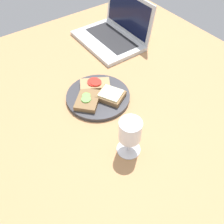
{
  "coord_description": "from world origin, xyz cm",
  "views": [
    {
      "loc": [
        51.84,
        -36.05,
        70.59
      ],
      "look_at": [
        6.43,
        -3.61,
        8.0
      ],
      "focal_mm": 40.0,
      "sensor_mm": 36.0,
      "label": 1
    }
  ],
  "objects_px": {
    "sandwich_with_cheese": "(111,95)",
    "laptop": "(114,33)",
    "wine_glass": "(130,132)",
    "plate": "(98,97)",
    "sandwich_with_tomato": "(95,84)",
    "sandwich_with_cucumber": "(88,100)"
  },
  "relations": [
    {
      "from": "wine_glass",
      "to": "laptop",
      "type": "distance_m",
      "value": 0.64
    },
    {
      "from": "plate",
      "to": "sandwich_with_cheese",
      "type": "height_order",
      "value": "sandwich_with_cheese"
    },
    {
      "from": "sandwich_with_tomato",
      "to": "laptop",
      "type": "xyz_separation_m",
      "value": [
        -0.24,
        0.26,
        0.01
      ]
    },
    {
      "from": "sandwich_with_tomato",
      "to": "plate",
      "type": "bearing_deg",
      "value": -20.68
    },
    {
      "from": "wine_glass",
      "to": "sandwich_with_cheese",
      "type": "bearing_deg",
      "value": 158.91
    },
    {
      "from": "sandwich_with_cheese",
      "to": "sandwich_with_tomato",
      "type": "relative_size",
      "value": 0.91
    },
    {
      "from": "sandwich_with_tomato",
      "to": "laptop",
      "type": "relative_size",
      "value": 0.39
    },
    {
      "from": "sandwich_with_cheese",
      "to": "wine_glass",
      "type": "height_order",
      "value": "wine_glass"
    },
    {
      "from": "sandwich_with_cucumber",
      "to": "laptop",
      "type": "bearing_deg",
      "value": 132.01
    },
    {
      "from": "sandwich_with_cheese",
      "to": "wine_glass",
      "type": "xyz_separation_m",
      "value": [
        0.21,
        -0.08,
        0.06
      ]
    },
    {
      "from": "sandwich_with_tomato",
      "to": "wine_glass",
      "type": "height_order",
      "value": "wine_glass"
    },
    {
      "from": "plate",
      "to": "sandwich_with_cucumber",
      "type": "xyz_separation_m",
      "value": [
        0.01,
        -0.05,
        0.02
      ]
    },
    {
      "from": "plate",
      "to": "wine_glass",
      "type": "bearing_deg",
      "value": -11.15
    },
    {
      "from": "plate",
      "to": "sandwich_with_cheese",
      "type": "distance_m",
      "value": 0.05
    },
    {
      "from": "sandwich_with_cheese",
      "to": "sandwich_with_tomato",
      "type": "height_order",
      "value": "same"
    },
    {
      "from": "sandwich_with_cucumber",
      "to": "sandwich_with_cheese",
      "type": "bearing_deg",
      "value": 69.29
    },
    {
      "from": "plate",
      "to": "sandwich_with_tomato",
      "type": "xyz_separation_m",
      "value": [
        -0.05,
        0.02,
        0.02
      ]
    },
    {
      "from": "plate",
      "to": "sandwich_with_cheese",
      "type": "relative_size",
      "value": 2.05
    },
    {
      "from": "sandwich_with_cucumber",
      "to": "sandwich_with_tomato",
      "type": "xyz_separation_m",
      "value": [
        -0.06,
        0.07,
        0.0
      ]
    },
    {
      "from": "sandwich_with_cheese",
      "to": "laptop",
      "type": "height_order",
      "value": "laptop"
    },
    {
      "from": "sandwich_with_cheese",
      "to": "sandwich_with_cucumber",
      "type": "bearing_deg",
      "value": -110.71
    },
    {
      "from": "sandwich_with_cheese",
      "to": "laptop",
      "type": "bearing_deg",
      "value": 142.88
    }
  ]
}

